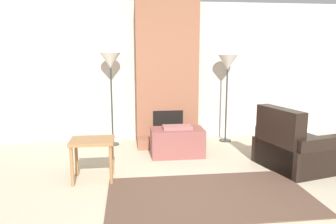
# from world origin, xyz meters

# --- Properties ---
(ground_plane) EXTENTS (24.00, 24.00, 0.00)m
(ground_plane) POSITION_xyz_m (0.00, 0.00, 0.00)
(ground_plane) COLOR beige
(wall_back) EXTENTS (7.23, 0.06, 2.60)m
(wall_back) POSITION_xyz_m (0.00, 3.13, 1.30)
(wall_back) COLOR beige
(wall_back) RESTS_ON ground_plane
(fireplace) EXTENTS (1.13, 0.77, 2.60)m
(fireplace) POSITION_xyz_m (0.00, 2.86, 1.24)
(fireplace) COLOR #935B42
(fireplace) RESTS_ON ground_plane
(ottoman) EXTENTS (0.85, 0.48, 0.50)m
(ottoman) POSITION_xyz_m (0.07, 1.99, 0.23)
(ottoman) COLOR #8C4C47
(ottoman) RESTS_ON ground_plane
(armchair) EXTENTS (1.19, 1.19, 0.91)m
(armchair) POSITION_xyz_m (1.70, 1.22, 0.27)
(armchair) COLOR black
(armchair) RESTS_ON ground_plane
(side_table) EXTENTS (0.57, 0.45, 0.56)m
(side_table) POSITION_xyz_m (-1.19, 1.10, 0.46)
(side_table) COLOR #9E7042
(side_table) RESTS_ON ground_plane
(floor_lamp_left) EXTENTS (0.36, 0.36, 1.67)m
(floor_lamp_left) POSITION_xyz_m (-1.01, 2.77, 1.47)
(floor_lamp_left) COLOR #333333
(floor_lamp_left) RESTS_ON ground_plane
(floor_lamp_right) EXTENTS (0.36, 0.36, 1.63)m
(floor_lamp_right) POSITION_xyz_m (1.12, 2.77, 1.43)
(floor_lamp_right) COLOR #333333
(floor_lamp_right) RESTS_ON ground_plane
(area_rug) EXTENTS (2.41, 1.35, 0.01)m
(area_rug) POSITION_xyz_m (0.22, 0.41, 0.01)
(area_rug) COLOR brown
(area_rug) RESTS_ON ground_plane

